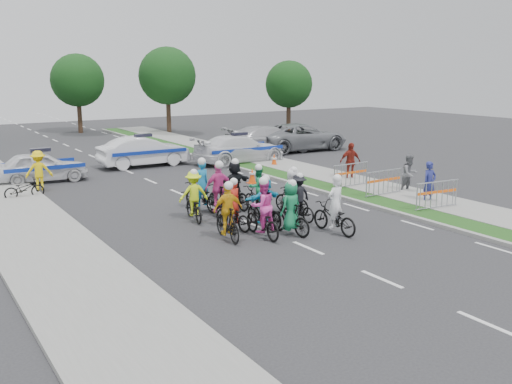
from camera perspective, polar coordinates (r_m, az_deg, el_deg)
ground at (r=16.85m, az=5.24°, el=-5.61°), size 90.00×90.00×0.00m
curb_right at (r=23.69m, az=7.61°, el=-0.25°), size 0.20×60.00×0.12m
grass_strip at (r=24.14m, az=8.88°, el=-0.07°), size 1.20×60.00×0.11m
sidewalk_right at (r=25.35m, az=11.94°, el=0.43°), size 2.40×60.00×0.13m
sidewalk_left at (r=18.66m, az=-20.90°, el=-4.40°), size 3.00×60.00×0.13m
rider_0 at (r=18.28m, az=7.84°, el=-2.16°), size 0.78×1.93×1.93m
rider_1 at (r=17.95m, az=3.46°, el=-2.12°), size 0.82×1.76×1.80m
rider_2 at (r=17.66m, az=0.62°, el=-2.29°), size 0.83×1.92×1.94m
rider_3 at (r=17.39m, az=-2.85°, el=-2.55°), size 0.97×1.81×1.85m
rider_4 at (r=19.70m, az=4.21°, el=-0.95°), size 0.98×1.70×1.69m
rider_5 at (r=18.75m, az=0.85°, el=-1.31°), size 1.47×1.75×1.78m
rider_6 at (r=18.57m, az=-2.35°, el=-2.03°), size 0.87×1.77×1.73m
rider_7 at (r=20.54m, az=3.63°, el=-0.33°), size 0.80×1.72×1.75m
rider_8 at (r=20.76m, az=0.14°, el=-0.21°), size 0.76×1.77×1.79m
rider_9 at (r=20.15m, az=-3.77°, el=-0.32°), size 1.06×1.98×2.02m
rider_10 at (r=19.73m, az=-6.27°, el=-0.83°), size 1.10×1.86×1.82m
rider_11 at (r=21.19m, az=-2.18°, el=0.42°), size 1.57×1.87×1.92m
rider_12 at (r=21.09m, az=-5.49°, el=-0.11°), size 1.00×2.04×1.99m
police_car_0 at (r=28.14m, az=-20.69°, el=2.38°), size 4.27×2.05×1.41m
police_car_1 at (r=31.11m, az=-11.16°, el=3.99°), size 4.83×1.74×1.58m
police_car_2 at (r=31.69m, az=-1.65°, el=4.32°), size 5.30×2.18×1.53m
civilian_sedan at (r=35.52m, az=1.35°, el=5.30°), size 5.98×2.95×1.67m
civilian_suv at (r=36.58m, az=4.48°, el=5.51°), size 6.28×3.11×1.71m
spectator_0 at (r=23.08m, az=16.95°, el=0.91°), size 0.63×0.44×1.64m
spectator_1 at (r=24.78m, az=15.11°, el=1.76°), size 0.81×0.64×1.63m
spectator_2 at (r=26.93m, az=9.40°, el=3.01°), size 1.12×0.66×1.78m
marshal_hiviz at (r=26.19m, az=-20.89°, el=2.02°), size 1.23×0.88×1.71m
barrier_0 at (r=21.95m, az=17.63°, el=-0.40°), size 2.04×0.71×1.12m
barrier_1 at (r=23.72m, az=12.63°, el=0.81°), size 2.01×0.54×1.12m
barrier_2 at (r=25.13m, az=9.44°, el=1.58°), size 2.02×0.57×1.12m
cone_0 at (r=26.05m, az=-0.38°, el=1.63°), size 0.40×0.40×0.70m
cone_1 at (r=30.42m, az=1.83°, el=3.18°), size 0.40×0.40×0.70m
parked_bike at (r=24.75m, az=-22.17°, el=0.30°), size 1.57×0.59×0.82m
tree_1 at (r=46.63m, az=-8.85°, el=11.40°), size 4.55×4.55×6.82m
tree_2 at (r=47.66m, az=3.31°, el=10.69°), size 3.85×3.85×5.77m
tree_4 at (r=48.39m, az=-17.43°, el=10.60°), size 4.20×4.20×6.30m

